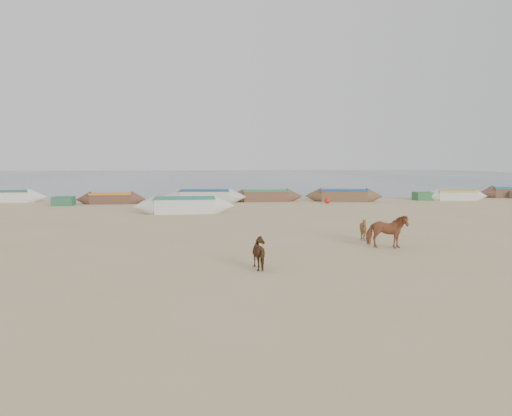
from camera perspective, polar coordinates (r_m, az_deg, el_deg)
The scene contains 8 objects.
ground at distance 18.49m, azimuth 1.34°, elevation -4.26°, with size 140.00×140.00×0.00m, color tan.
sea at distance 100.14m, azimuth -4.83°, elevation 3.65°, with size 160.00×160.00×0.00m, color slate.
cow_adult at distance 18.36m, azimuth 14.72°, elevation -2.59°, with size 0.65×1.43×1.21m, color #965331.
calf_front at distance 19.90m, azimuth 12.17°, elevation -2.39°, with size 0.72×0.81×0.89m, color brown.
calf_right at distance 14.45m, azimuth 0.77°, elevation -5.18°, with size 0.89×0.77×0.90m, color #52321A.
near_canoe at distance 29.79m, azimuth -8.16°, elevation 0.33°, with size 6.00×1.32×0.97m, color silver, non-canonical shape.
waterline_canoes at distance 37.93m, azimuth -3.23°, elevation 1.39°, with size 55.06×4.54×0.97m.
beach_clutter at distance 38.66m, azimuth 5.73°, elevation 1.24°, with size 46.37×4.63×0.64m.
Camera 1 is at (-2.39, -18.07, 3.12)m, focal length 35.00 mm.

